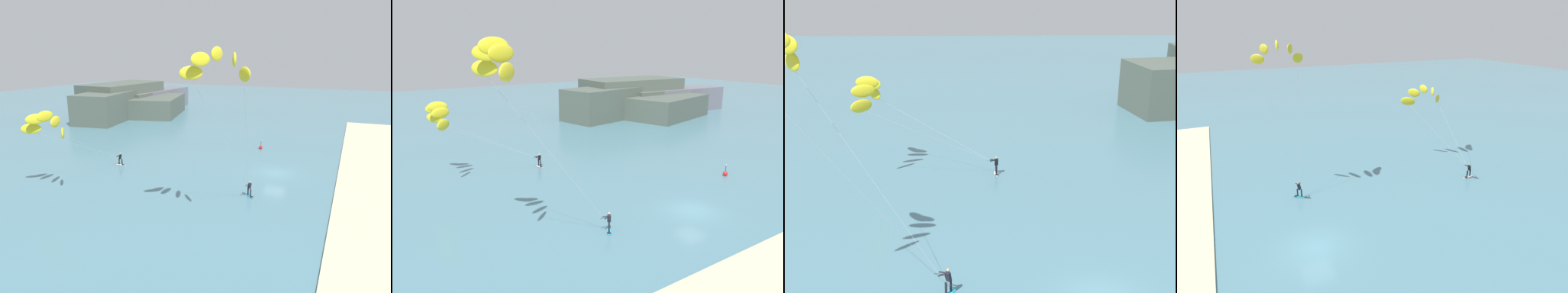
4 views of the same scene
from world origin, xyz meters
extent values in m
ellipsoid|color=#23ADD1|center=(-8.77, 0.87, 0.04)|extent=(1.19, 1.41, 0.08)
cylinder|color=black|center=(-8.64, 1.04, 0.47)|extent=(0.14, 0.14, 0.78)
cylinder|color=black|center=(-8.91, 0.69, 0.47)|extent=(0.14, 0.14, 0.78)
cube|color=black|center=(-8.77, 0.87, 1.16)|extent=(0.43, 0.44, 0.63)
sphere|color=tan|center=(-8.77, 0.87, 1.58)|extent=(0.20, 0.20, 0.20)
cylinder|color=black|center=(-9.32, 0.91, 1.31)|extent=(0.55, 0.07, 0.03)
cylinder|color=black|center=(-9.05, 0.78, 1.34)|extent=(0.60, 0.27, 0.15)
cylinder|color=black|center=(-9.04, 1.00, 1.34)|extent=(0.58, 0.34, 0.15)
ellipsoid|color=yellow|center=(-17.21, 3.67, 13.02)|extent=(1.50, 1.66, 1.10)
cylinder|color=#B2B2B7|center=(-13.27, 2.29, 7.02)|extent=(7.91, 2.79, 11.42)
cylinder|color=#B2B2B7|center=(-13.42, 0.09, 7.02)|extent=(8.21, 1.66, 11.42)
ellipsoid|color=white|center=(-5.14, 19.63, 0.04)|extent=(0.47, 1.52, 0.08)
cube|color=black|center=(-5.11, 19.22, 0.09)|extent=(0.31, 0.30, 0.02)
cylinder|color=black|center=(-5.16, 19.85, 0.47)|extent=(0.14, 0.14, 0.78)
cylinder|color=black|center=(-5.12, 19.41, 0.47)|extent=(0.14, 0.14, 0.78)
cube|color=black|center=(-5.14, 19.63, 1.16)|extent=(0.32, 0.34, 0.63)
sphere|color=tan|center=(-5.14, 19.63, 1.58)|extent=(0.20, 0.20, 0.20)
cylinder|color=black|center=(-5.69, 19.67, 1.31)|extent=(0.55, 0.07, 0.03)
cylinder|color=black|center=(-5.42, 19.54, 1.34)|extent=(0.60, 0.27, 0.15)
cylinder|color=black|center=(-5.41, 19.76, 1.34)|extent=(0.58, 0.34, 0.15)
ellipsoid|color=yellow|center=(-16.25, 22.72, 6.81)|extent=(1.57, 1.74, 1.10)
ellipsoid|color=yellow|center=(-16.31, 21.86, 7.90)|extent=(1.96, 1.19, 1.10)
ellipsoid|color=yellow|center=(-16.41, 20.40, 8.33)|extent=(2.04, 0.46, 1.10)
ellipsoid|color=yellow|center=(-16.51, 18.93, 7.90)|extent=(2.02, 0.95, 1.10)
ellipsoid|color=yellow|center=(-16.57, 18.07, 6.81)|extent=(1.74, 1.57, 1.10)
cylinder|color=#B2B2B7|center=(-10.97, 21.20, 3.91)|extent=(10.58, 3.07, 5.21)
cylinder|color=#B2B2B7|center=(-11.13, 18.87, 3.91)|extent=(10.89, 1.61, 5.21)
camera|label=1|loc=(-43.18, -8.21, 14.45)|focal=33.01mm
camera|label=2|loc=(-26.61, -22.06, 14.45)|focal=36.29mm
camera|label=3|loc=(-7.45, -26.01, 18.05)|focal=49.76mm
camera|label=4|loc=(21.92, -5.38, 16.56)|focal=30.80mm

